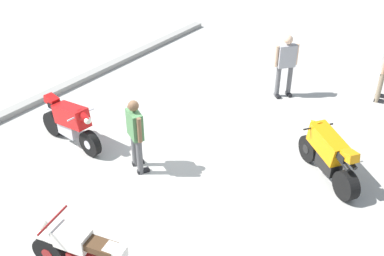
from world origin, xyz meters
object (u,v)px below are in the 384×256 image
motorcycle_cream_vintage (84,256)px  person_in_green_shirt (135,132)px  motorcycle_orange_sportbike (328,154)px  person_in_gray_shirt (286,62)px  motorcycle_red_sportbike (70,122)px

motorcycle_cream_vintage → person_in_green_shirt: person_in_green_shirt is taller
motorcycle_cream_vintage → motorcycle_orange_sportbike: (4.73, -2.09, 0.11)m
motorcycle_cream_vintage → person_in_gray_shirt: 7.60m
motorcycle_orange_sportbike → person_in_green_shirt: size_ratio=1.03×
person_in_gray_shirt → motorcycle_orange_sportbike: bearing=-10.5°
motorcycle_orange_sportbike → motorcycle_red_sportbike: 5.69m
motorcycle_cream_vintage → motorcycle_red_sportbike: size_ratio=0.99×
motorcycle_red_sportbike → person_in_gray_shirt: bearing=65.5°
motorcycle_cream_vintage → motorcycle_orange_sportbike: size_ratio=1.13×
motorcycle_cream_vintage → motorcycle_red_sportbike: 4.02m
motorcycle_cream_vintage → person_in_green_shirt: (2.66, 1.27, 0.46)m
motorcycle_cream_vintage → person_in_gray_shirt: size_ratio=1.11×
person_in_gray_shirt → motorcycle_cream_vintage: bearing=-48.2°
motorcycle_red_sportbike → person_in_gray_shirt: 5.84m
motorcycle_orange_sportbike → person_in_green_shirt: (-2.07, 3.36, 0.35)m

